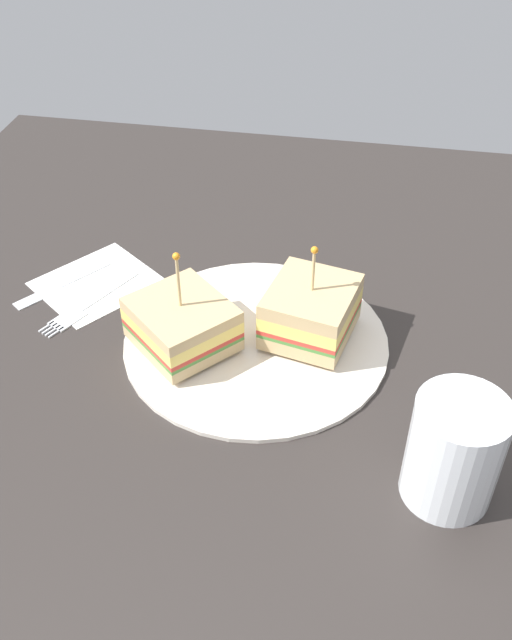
{
  "coord_description": "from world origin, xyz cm",
  "views": [
    {
      "loc": [
        9.65,
        -52.96,
        47.77
      ],
      "look_at": [
        0.0,
        0.0,
        2.94
      ],
      "focal_mm": 40.11,
      "sensor_mm": 36.0,
      "label": 1
    }
  ],
  "objects": [
    {
      "name": "ground_plane",
      "position": [
        0.0,
        0.0,
        -1.0
      ],
      "size": [
        94.32,
        94.32,
        2.0
      ],
      "primitive_type": "cube",
      "color": "#2D2826"
    },
    {
      "name": "drink_glass",
      "position": [
        18.26,
        -15.02,
        4.24
      ],
      "size": [
        7.32,
        7.32,
        9.62
      ],
      "color": "#B74C33",
      "rests_on": "ground_plane"
    },
    {
      "name": "sandwich_half_back",
      "position": [
        -6.89,
        -2.2,
        3.26
      ],
      "size": [
        12.3,
        12.24,
        10.57
      ],
      "color": "tan",
      "rests_on": "plate"
    },
    {
      "name": "plate",
      "position": [
        0.0,
        0.0,
        0.47
      ],
      "size": [
        26.48,
        26.48,
        0.94
      ],
      "primitive_type": "cylinder",
      "color": "silver",
      "rests_on": "ground_plane"
    },
    {
      "name": "napkin",
      "position": [
        -19.18,
        6.6,
        0.07
      ],
      "size": [
        15.83,
        16.06,
        0.15
      ],
      "primitive_type": "cube",
      "rotation": [
        0.0,
        0.0,
        10.35
      ],
      "color": "white",
      "rests_on": "ground_plane"
    },
    {
      "name": "sandwich_half_front",
      "position": [
        5.19,
        1.5,
        3.62
      ],
      "size": [
        9.65,
        10.32,
        10.24
      ],
      "color": "tan",
      "rests_on": "plate"
    },
    {
      "name": "fork",
      "position": [
        -19.17,
        1.74,
        0.18
      ],
      "size": [
        7.14,
        12.53,
        0.35
      ],
      "color": "silver",
      "rests_on": "ground_plane"
    },
    {
      "name": "knife",
      "position": [
        -23.07,
        5.12,
        0.18
      ],
      "size": [
        8.01,
        10.18,
        0.35
      ],
      "color": "silver",
      "rests_on": "ground_plane"
    }
  ]
}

